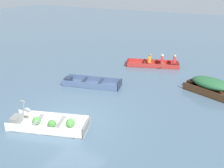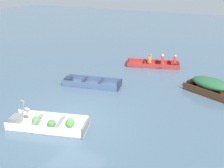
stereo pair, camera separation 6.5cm
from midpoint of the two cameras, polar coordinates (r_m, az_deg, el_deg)
ground_plane at (r=11.24m, az=-9.66°, el=-8.32°), size 80.00×80.00×0.00m
dinghy_white_foreground at (r=10.93m, az=-14.40°, el=-8.79°), size 3.50×2.15×0.42m
skiff_dark_varnish_near_moored at (r=14.50m, az=21.66°, el=-0.16°), size 2.88×2.07×0.84m
skiff_slate_blue_mid_moored at (r=14.72m, az=-4.99°, el=0.25°), size 3.54×1.92×0.36m
rowboat_red_with_crew at (r=18.17m, az=10.19°, el=4.63°), size 3.88×2.51×0.88m
heron_on_dinghy at (r=10.77m, az=-18.84°, el=-5.40°), size 0.46×0.19×0.84m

